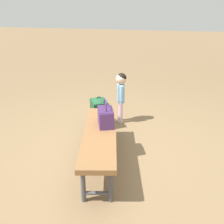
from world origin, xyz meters
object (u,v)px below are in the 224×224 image
child_standing (121,90)px  handbag (106,116)px  park_bench (100,136)px  backpack_large (99,112)px

child_standing → handbag: bearing=-177.3°
handbag → child_standing: size_ratio=0.42×
park_bench → backpack_large: 1.09m
child_standing → backpack_large: bearing=136.0°
backpack_large → handbag: bearing=-156.7°
handbag → backpack_large: handbag is taller
child_standing → backpack_large: size_ratio=1.60×
park_bench → backpack_large: size_ratio=3.03×
handbag → backpack_large: bearing=23.3°
backpack_large → child_standing: bearing=-44.0°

